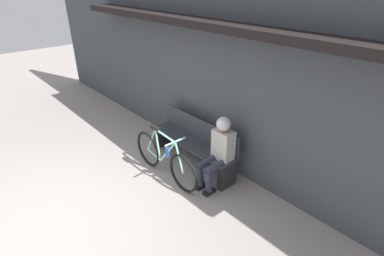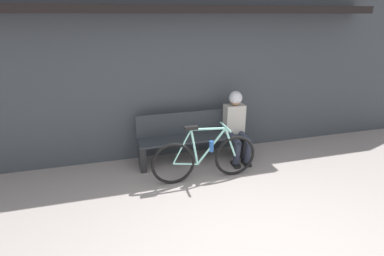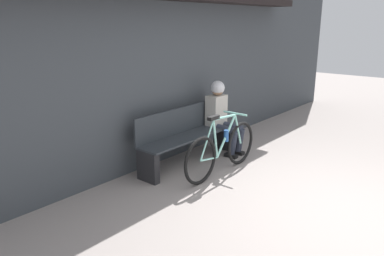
{
  "view_description": "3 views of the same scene",
  "coord_description": "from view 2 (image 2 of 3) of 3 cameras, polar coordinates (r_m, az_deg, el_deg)",
  "views": [
    {
      "loc": [
        3.61,
        -0.75,
        3.16
      ],
      "look_at": [
        0.31,
        2.18,
        0.89
      ],
      "focal_mm": 28.0,
      "sensor_mm": 36.0,
      "label": 1
    },
    {
      "loc": [
        -1.2,
        -2.17,
        2.42
      ],
      "look_at": [
        -0.04,
        2.01,
        0.77
      ],
      "focal_mm": 28.0,
      "sensor_mm": 36.0,
      "label": 2
    },
    {
      "loc": [
        -4.11,
        -1.19,
        2.15
      ],
      "look_at": [
        -0.06,
        2.18,
        0.64
      ],
      "focal_mm": 35.0,
      "sensor_mm": 36.0,
      "label": 3
    }
  ],
  "objects": [
    {
      "name": "storefront_wall",
      "position": [
        5.18,
        -2.02,
        12.39
      ],
      "size": [
        12.0,
        0.56,
        3.2
      ],
      "color": "#3D4247",
      "rests_on": "ground_plane"
    },
    {
      "name": "park_bench_near",
      "position": [
        5.16,
        0.23,
        -1.98
      ],
      "size": [
        1.89,
        0.42,
        0.87
      ],
      "color": "#2D3338",
      "rests_on": "ground_plane"
    },
    {
      "name": "bicycle",
      "position": [
        4.6,
        2.49,
        -5.66
      ],
      "size": [
        1.66,
        0.4,
        0.9
      ],
      "color": "black",
      "rests_on": "ground_plane"
    },
    {
      "name": "person_seated",
      "position": [
        5.2,
        8.42,
        1.27
      ],
      "size": [
        0.34,
        0.61,
        1.21
      ],
      "color": "#2D3342",
      "rests_on": "ground_plane"
    }
  ]
}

